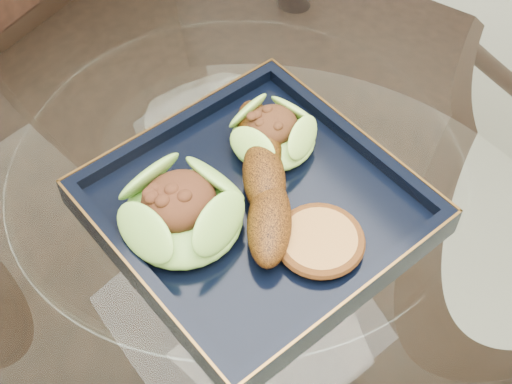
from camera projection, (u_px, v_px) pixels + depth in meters
dining_table at (241, 285)px, 0.83m from camera, size 1.13×1.13×0.77m
dining_chair at (173, 93)px, 1.07m from camera, size 0.57×0.57×1.02m
navy_plate at (256, 211)px, 0.68m from camera, size 0.28×0.28×0.02m
lettuce_wrap_left at (182, 213)px, 0.64m from camera, size 0.13×0.13×0.04m
lettuce_wrap_right at (273, 135)px, 0.71m from camera, size 0.09×0.09×0.03m
roasted_plantain at (264, 177)px, 0.67m from camera, size 0.14×0.18×0.04m
crumb_patty at (320, 242)px, 0.64m from camera, size 0.09×0.09×0.01m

